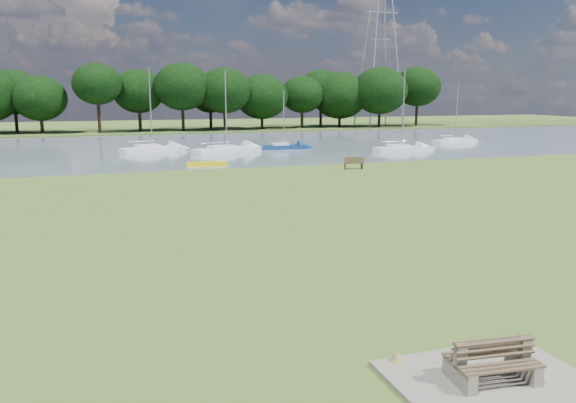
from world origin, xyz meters
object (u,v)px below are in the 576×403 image
object	(u,v)px
riverbank_bench	(354,163)
sailboat_5	(226,148)
bench_pair	(492,362)
pylon	(381,12)
sailboat_4	(283,145)
sailboat_6	(401,147)
sailboat_7	(455,140)
sailboat_2	(152,147)
kayak	(207,164)

from	to	relation	value
riverbank_bench	sailboat_5	distance (m)	17.31
bench_pair	riverbank_bench	world-z (taller)	bench_pair
pylon	sailboat_5	distance (m)	54.50
sailboat_4	sailboat_6	xyz separation A→B (m)	(11.22, -6.17, 0.05)
sailboat_5	pylon	bearing A→B (deg)	24.76
riverbank_bench	sailboat_6	xyz separation A→B (m)	(10.71, 11.20, -0.02)
bench_pair	sailboat_6	size ratio (longest dim) A/B	0.23
riverbank_bench	pylon	xyz separation A→B (m)	(28.72, 51.57, 19.66)
riverbank_bench	sailboat_7	bearing A→B (deg)	48.34
bench_pair	pylon	distance (m)	95.31
bench_pair	sailboat_2	world-z (taller)	sailboat_2
kayak	sailboat_5	size ratio (longest dim) A/B	0.41
riverbank_bench	sailboat_7	xyz separation A→B (m)	(22.03, 18.03, -0.05)
bench_pair	sailboat_7	world-z (taller)	sailboat_7
sailboat_2	sailboat_4	distance (m)	14.13
sailboat_5	sailboat_7	size ratio (longest dim) A/B	1.06
sailboat_4	sailboat_7	distance (m)	22.55
riverbank_bench	sailboat_4	bearing A→B (deg)	100.73
pylon	sailboat_7	size ratio (longest dim) A/B	4.16
sailboat_6	sailboat_7	world-z (taller)	sailboat_6
bench_pair	sailboat_7	xyz separation A→B (m)	(33.82, 50.45, -0.05)
riverbank_bench	sailboat_6	bearing A→B (deg)	55.33
sailboat_6	riverbank_bench	bearing A→B (deg)	-134.07
bench_pair	sailboat_2	bearing A→B (deg)	98.55
bench_pair	sailboat_4	size ratio (longest dim) A/B	0.30
riverbank_bench	sailboat_6	size ratio (longest dim) A/B	0.20
riverbank_bench	sailboat_5	size ratio (longest dim) A/B	0.21
riverbank_bench	sailboat_2	size ratio (longest dim) A/B	0.20
sailboat_7	kayak	bearing A→B (deg)	-167.11
kayak	sailboat_6	xyz separation A→B (m)	(21.85, 5.62, 0.27)
sailboat_4	pylon	bearing A→B (deg)	51.43
riverbank_bench	pylon	distance (m)	62.21
bench_pair	sailboat_4	bearing A→B (deg)	82.65
kayak	sailboat_5	distance (m)	10.83
sailboat_7	sailboat_2	bearing A→B (deg)	171.43
bench_pair	kayak	distance (m)	38.01
sailboat_2	pylon	bearing A→B (deg)	17.02
kayak	sailboat_5	xyz separation A→B (m)	(3.84, 10.13, 0.28)
sailboat_2	sailboat_7	size ratio (longest dim) A/B	1.11
riverbank_bench	sailboat_2	world-z (taller)	sailboat_2
bench_pair	pylon	xyz separation A→B (m)	(40.51, 84.00, 19.66)
pylon	sailboat_6	size ratio (longest dim) A/B	3.86
sailboat_4	sailboat_5	distance (m)	6.99
sailboat_2	sailboat_5	xyz separation A→B (m)	(7.29, -2.89, -0.05)
riverbank_bench	sailboat_2	bearing A→B (deg)	137.17
sailboat_4	sailboat_5	size ratio (longest dim) A/B	0.77
kayak	sailboat_7	xyz separation A→B (m)	(33.17, 12.45, 0.24)
bench_pair	kayak	world-z (taller)	bench_pair
sailboat_4	kayak	bearing A→B (deg)	-130.08
kayak	sailboat_7	size ratio (longest dim) A/B	0.43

